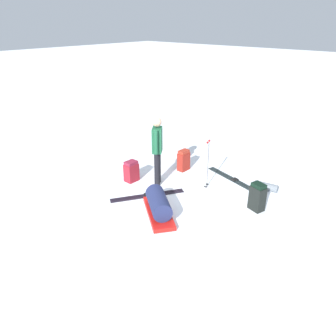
{
  "coord_description": "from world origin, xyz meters",
  "views": [
    {
      "loc": [
        5.06,
        4.44,
        3.79
      ],
      "look_at": [
        0.0,
        0.0,
        0.7
      ],
      "focal_mm": 35.1,
      "sensor_mm": 36.0,
      "label": 1
    }
  ],
  "objects": [
    {
      "name": "ground_plane",
      "position": [
        0.0,
        0.0,
        0.0
      ],
      "size": [
        80.0,
        80.0,
        0.0
      ],
      "primitive_type": "plane",
      "color": "white"
    },
    {
      "name": "gear_sled",
      "position": [
        0.75,
        0.4,
        0.22
      ],
      "size": [
        1.14,
        1.33,
        0.49
      ],
      "color": "red",
      "rests_on": "ground_plane"
    },
    {
      "name": "ski_pair_near",
      "position": [
        0.34,
        -0.33,
        0.01
      ],
      "size": [
        1.57,
        1.06,
        0.05
      ],
      "color": "black",
      "rests_on": "ground_plane"
    },
    {
      "name": "ski_poles_planted_near",
      "position": [
        -0.9,
        0.45,
        0.68
      ],
      "size": [
        0.2,
        0.11,
        1.22
      ],
      "color": "#B5B2B8",
      "rests_on": "ground_plane"
    },
    {
      "name": "backpack_small_spare",
      "position": [
        -0.79,
        1.85,
        0.31
      ],
      "size": [
        0.3,
        0.36,
        0.62
      ],
      "color": "black",
      "rests_on": "ground_plane"
    },
    {
      "name": "ski_pair_far",
      "position": [
        -1.68,
        0.78,
        0.01
      ],
      "size": [
        0.64,
        1.83,
        0.05
      ],
      "color": "black",
      "rests_on": "ground_plane"
    },
    {
      "name": "sleeping_mat_rolled",
      "position": [
        -1.76,
        1.6,
        0.09
      ],
      "size": [
        0.27,
        0.57,
        0.18
      ],
      "primitive_type": "cylinder",
      "rotation": [
        0.0,
        1.57,
        1.73
      ],
      "color": "slate",
      "rests_on": "ground_plane"
    },
    {
      "name": "skier_standing",
      "position": [
        -0.29,
        -0.6,
        0.95
      ],
      "size": [
        0.47,
        0.38,
        1.7
      ],
      "color": "black",
      "rests_on": "ground_plane"
    },
    {
      "name": "backpack_large_dark",
      "position": [
        0.04,
        -1.19,
        0.26
      ],
      "size": [
        0.33,
        0.25,
        0.53
      ],
      "color": "maroon",
      "rests_on": "ground_plane"
    },
    {
      "name": "backpack_bright",
      "position": [
        -1.33,
        -0.61,
        0.28
      ],
      "size": [
        0.32,
        0.21,
        0.58
      ],
      "color": "maroon",
      "rests_on": "ground_plane"
    }
  ]
}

